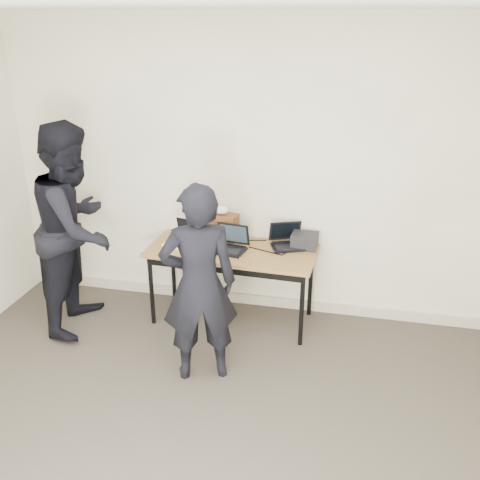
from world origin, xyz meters
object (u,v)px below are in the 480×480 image
(laptop_right, at_px, (287,241))
(laptop_beige, at_px, (184,239))
(equipment_box, at_px, (305,240))
(desk, at_px, (232,255))
(leather_satchel, at_px, (218,226))
(person_observer, at_px, (76,228))
(person_typist, at_px, (199,285))
(laptop_center, at_px, (230,244))

(laptop_right, bearing_deg, laptop_beige, 167.78)
(equipment_box, bearing_deg, desk, -163.07)
(leather_satchel, bearing_deg, person_observer, -148.12)
(laptop_right, xyz_separation_m, person_typist, (-0.52, -1.04, 0.03))
(laptop_beige, xyz_separation_m, laptop_center, (0.44, -0.03, 0.00))
(laptop_beige, relative_size, leather_satchel, 0.90)
(laptop_center, bearing_deg, laptop_beige, -175.87)
(laptop_center, xyz_separation_m, laptop_right, (0.48, 0.19, -0.00))
(laptop_right, height_order, leather_satchel, leather_satchel)
(leather_satchel, bearing_deg, laptop_beige, -137.98)
(equipment_box, bearing_deg, laptop_right, -177.81)
(laptop_right, relative_size, leather_satchel, 0.98)
(desk, bearing_deg, person_observer, -164.12)
(equipment_box, xyz_separation_m, person_observer, (-1.96, -0.51, 0.15))
(desk, height_order, leather_satchel, leather_satchel)
(laptop_right, xyz_separation_m, equipment_box, (0.16, 0.01, 0.02))
(laptop_right, height_order, person_typist, person_typist)
(laptop_beige, height_order, person_typist, person_typist)
(equipment_box, bearing_deg, leather_satchel, 177.48)
(person_typist, xyz_separation_m, person_observer, (-1.28, 0.54, 0.14))
(equipment_box, bearing_deg, person_observer, -165.47)
(person_typist, bearing_deg, equipment_box, -143.92)
(laptop_beige, distance_m, person_typist, 0.98)
(equipment_box, xyz_separation_m, person_typist, (-0.68, -1.05, 0.01))
(laptop_beige, xyz_separation_m, laptop_right, (0.93, 0.16, 0.00))
(laptop_beige, height_order, leather_satchel, leather_satchel)
(leather_satchel, bearing_deg, laptop_right, 2.90)
(laptop_center, distance_m, person_typist, 0.86)
(laptop_right, relative_size, person_observer, 0.20)
(desk, relative_size, leather_satchel, 4.04)
(laptop_right, bearing_deg, person_observer, 173.86)
(desk, relative_size, laptop_right, 4.11)
(laptop_beige, bearing_deg, laptop_right, 22.69)
(laptop_center, bearing_deg, person_observer, -158.15)
(laptop_right, distance_m, person_observer, 1.88)
(laptop_beige, bearing_deg, leather_satchel, 48.67)
(desk, distance_m, person_observer, 1.39)
(desk, xyz_separation_m, leather_satchel, (-0.18, 0.23, 0.19))
(desk, distance_m, person_typist, 0.87)
(person_observer, bearing_deg, desk, -80.94)
(leather_satchel, distance_m, person_typist, 1.09)
(desk, relative_size, person_typist, 0.96)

